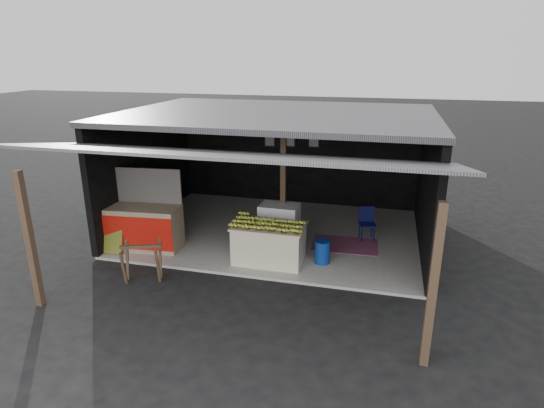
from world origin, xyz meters
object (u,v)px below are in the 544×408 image
(neighbor_stall, at_px, (142,225))
(water_barrel, at_px, (322,253))
(white_crate, at_px, (279,225))
(plastic_chair, at_px, (367,221))
(banana_table, at_px, (269,243))
(sawhorse, at_px, (142,259))

(neighbor_stall, height_order, water_barrel, neighbor_stall)
(white_crate, distance_m, plastic_chair, 2.13)
(banana_table, relative_size, white_crate, 1.55)
(banana_table, xyz_separation_m, water_barrel, (1.11, 0.21, -0.18))
(banana_table, bearing_deg, plastic_chair, 43.08)
(neighbor_stall, height_order, sawhorse, neighbor_stall)
(water_barrel, relative_size, plastic_chair, 0.60)
(banana_table, bearing_deg, neighbor_stall, 179.77)
(plastic_chair, bearing_deg, neighbor_stall, -173.11)
(white_crate, bearing_deg, banana_table, -87.88)
(sawhorse, xyz_separation_m, plastic_chair, (4.15, 3.19, 0.03))
(neighbor_stall, bearing_deg, banana_table, -5.91)
(neighbor_stall, bearing_deg, sawhorse, -66.31)
(banana_table, height_order, neighbor_stall, neighbor_stall)
(banana_table, distance_m, plastic_chair, 2.65)
(water_barrel, height_order, plastic_chair, plastic_chair)
(banana_table, relative_size, plastic_chair, 1.92)
(neighbor_stall, relative_size, water_barrel, 3.81)
(banana_table, relative_size, sawhorse, 1.69)
(sawhorse, height_order, plastic_chair, plastic_chair)
(sawhorse, distance_m, plastic_chair, 5.24)
(white_crate, bearing_deg, plastic_chair, 25.82)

